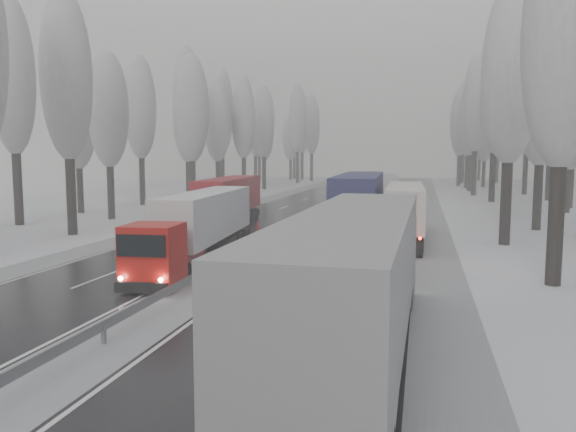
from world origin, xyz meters
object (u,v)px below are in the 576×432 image
at_px(box_truck_distant, 391,181).
at_px(truck_red_red, 226,199).
at_px(truck_blue_box, 361,200).
at_px(truck_cream_box, 405,207).
at_px(truck_red_white, 201,222).
at_px(truck_grey_tarp, 359,274).

height_order(box_truck_distant, truck_red_red, truck_red_red).
distance_m(truck_blue_box, truck_cream_box, 3.28).
height_order(truck_blue_box, truck_red_white, truck_blue_box).
distance_m(truck_blue_box, box_truck_distant, 52.37).
height_order(truck_cream_box, truck_red_white, truck_cream_box).
xyz_separation_m(truck_grey_tarp, box_truck_distant, (-3.30, 77.01, -1.10)).
relative_size(box_truck_distant, truck_red_white, 0.53).
xyz_separation_m(truck_blue_box, truck_red_red, (-10.68, 1.63, -0.29)).
xyz_separation_m(truck_red_white, truck_red_red, (-3.29, 13.08, 0.13)).
bearing_deg(box_truck_distant, truck_cream_box, -88.86).
bearing_deg(truck_blue_box, truck_red_red, 169.34).
bearing_deg(truck_blue_box, truck_grey_tarp, -85.98).
relative_size(truck_red_white, truck_red_red, 0.94).
bearing_deg(truck_cream_box, box_truck_distant, 92.64).
height_order(truck_grey_tarp, truck_red_red, truck_grey_tarp).
distance_m(truck_grey_tarp, truck_cream_box, 23.72).
relative_size(truck_grey_tarp, truck_cream_box, 1.16).
relative_size(truck_grey_tarp, truck_blue_box, 0.98).
bearing_deg(truck_blue_box, truck_cream_box, -18.87).
xyz_separation_m(truck_blue_box, box_truck_distant, (-0.69, 52.35, -1.14)).
height_order(truck_grey_tarp, truck_red_white, truck_grey_tarp).
height_order(truck_blue_box, truck_cream_box, truck_blue_box).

